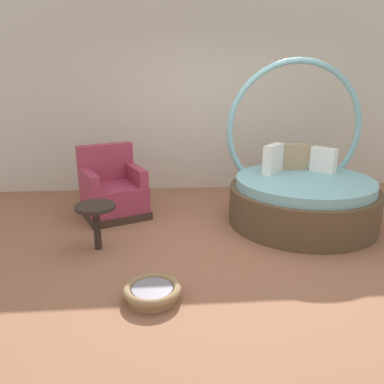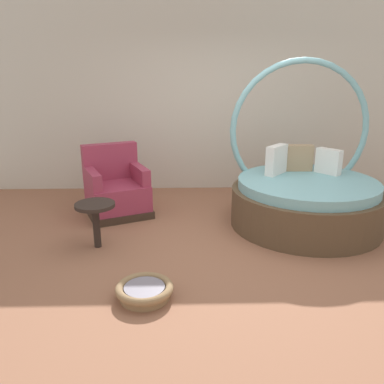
{
  "view_description": "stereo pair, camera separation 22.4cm",
  "coord_description": "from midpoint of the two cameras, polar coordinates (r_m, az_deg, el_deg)",
  "views": [
    {
      "loc": [
        -0.74,
        -4.0,
        1.93
      ],
      "look_at": [
        -0.4,
        0.36,
        0.55
      ],
      "focal_mm": 36.54,
      "sensor_mm": 36.0,
      "label": 1
    },
    {
      "loc": [
        -0.52,
        -4.01,
        1.93
      ],
      "look_at": [
        -0.4,
        0.36,
        0.55
      ],
      "focal_mm": 36.54,
      "sensor_mm": 36.0,
      "label": 2
    }
  ],
  "objects": [
    {
      "name": "ground_plane",
      "position": [
        4.49,
        4.08,
        -8.11
      ],
      "size": [
        8.0,
        8.0,
        0.02
      ],
      "primitive_type": "cube",
      "color": "#936047"
    },
    {
      "name": "pet_basket",
      "position": [
        3.54,
        -7.67,
        -14.25
      ],
      "size": [
        0.51,
        0.51,
        0.13
      ],
      "color": "#8E704C",
      "rests_on": "ground_plane"
    },
    {
      "name": "side_table",
      "position": [
        4.42,
        -15.29,
        -3.0
      ],
      "size": [
        0.44,
        0.44,
        0.52
      ],
      "color": "#2D231E",
      "rests_on": "ground_plane"
    },
    {
      "name": "back_wall",
      "position": [
        6.46,
        1.19,
        14.01
      ],
      "size": [
        8.0,
        0.12,
        3.07
      ],
      "primitive_type": "cube",
      "color": "beige",
      "rests_on": "ground_plane"
    },
    {
      "name": "red_armchair",
      "position": [
        5.47,
        -12.67,
        0.08
      ],
      "size": [
        1.05,
        1.05,
        0.94
      ],
      "color": "#38281E",
      "rests_on": "ground_plane"
    },
    {
      "name": "round_daybed",
      "position": [
        5.24,
        14.52,
        0.02
      ],
      "size": [
        1.89,
        1.89,
        2.08
      ],
      "color": "brown",
      "rests_on": "ground_plane"
    }
  ]
}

